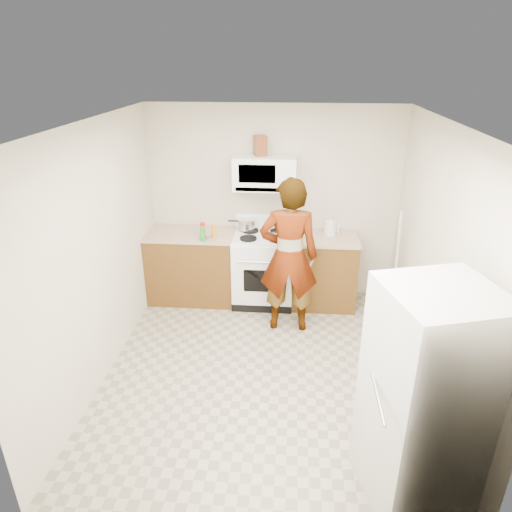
# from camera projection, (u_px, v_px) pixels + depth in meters

# --- Properties ---
(floor) EXTENTS (3.60, 3.60, 0.00)m
(floor) POSITION_uv_depth(u_px,v_px,m) (263.00, 370.00, 4.77)
(floor) COLOR gray
(floor) RESTS_ON ground
(back_wall) EXTENTS (3.20, 0.02, 2.50)m
(back_wall) POSITION_uv_depth(u_px,v_px,m) (273.00, 204.00, 5.90)
(back_wall) COLOR beige
(back_wall) RESTS_ON floor
(right_wall) EXTENTS (0.02, 3.60, 2.50)m
(right_wall) POSITION_uv_depth(u_px,v_px,m) (438.00, 267.00, 4.15)
(right_wall) COLOR beige
(right_wall) RESTS_ON floor
(cabinet_left) EXTENTS (1.12, 0.62, 0.90)m
(cabinet_left) POSITION_uv_depth(u_px,v_px,m) (193.00, 267.00, 6.03)
(cabinet_left) COLOR brown
(cabinet_left) RESTS_ON floor
(counter_left) EXTENTS (1.14, 0.64, 0.03)m
(counter_left) POSITION_uv_depth(u_px,v_px,m) (190.00, 234.00, 5.84)
(counter_left) COLOR tan
(counter_left) RESTS_ON cabinet_left
(cabinet_right) EXTENTS (0.80, 0.62, 0.90)m
(cabinet_right) POSITION_uv_depth(u_px,v_px,m) (323.00, 272.00, 5.90)
(cabinet_right) COLOR brown
(cabinet_right) RESTS_ON floor
(counter_right) EXTENTS (0.82, 0.64, 0.03)m
(counter_right) POSITION_uv_depth(u_px,v_px,m) (326.00, 238.00, 5.71)
(counter_right) COLOR tan
(counter_right) RESTS_ON cabinet_right
(gas_range) EXTENTS (0.76, 0.65, 1.13)m
(gas_range) POSITION_uv_depth(u_px,v_px,m) (263.00, 267.00, 5.93)
(gas_range) COLOR white
(gas_range) RESTS_ON floor
(microwave) EXTENTS (0.76, 0.38, 0.40)m
(microwave) POSITION_uv_depth(u_px,v_px,m) (265.00, 173.00, 5.56)
(microwave) COLOR white
(microwave) RESTS_ON back_wall
(person) EXTENTS (0.68, 0.46, 1.84)m
(person) POSITION_uv_depth(u_px,v_px,m) (289.00, 257.00, 5.17)
(person) COLOR tan
(person) RESTS_ON floor
(fridge) EXTENTS (0.87, 0.87, 1.70)m
(fridge) POSITION_uv_depth(u_px,v_px,m) (425.00, 400.00, 3.12)
(fridge) COLOR #B8B9B4
(fridge) RESTS_ON floor
(kettle) EXTENTS (0.18, 0.18, 0.17)m
(kettle) POSITION_uv_depth(u_px,v_px,m) (330.00, 228.00, 5.73)
(kettle) COLOR silver
(kettle) RESTS_ON counter_right
(jug) EXTENTS (0.18, 0.18, 0.24)m
(jug) POSITION_uv_depth(u_px,v_px,m) (260.00, 146.00, 5.48)
(jug) COLOR brown
(jug) RESTS_ON microwave
(saucepan) EXTENTS (0.24, 0.24, 0.12)m
(saucepan) POSITION_uv_depth(u_px,v_px,m) (247.00, 224.00, 5.89)
(saucepan) COLOR silver
(saucepan) RESTS_ON gas_range
(tray) EXTENTS (0.29, 0.23, 0.05)m
(tray) POSITION_uv_depth(u_px,v_px,m) (274.00, 237.00, 5.63)
(tray) COLOR white
(tray) RESTS_ON gas_range
(bottle_spray) EXTENTS (0.08, 0.08, 0.20)m
(bottle_spray) POSITION_uv_depth(u_px,v_px,m) (203.00, 230.00, 5.62)
(bottle_spray) COLOR red
(bottle_spray) RESTS_ON counter_left
(bottle_hot_sauce) EXTENTS (0.06, 0.06, 0.17)m
(bottle_hot_sauce) POSITION_uv_depth(u_px,v_px,m) (214.00, 231.00, 5.63)
(bottle_hot_sauce) COLOR orange
(bottle_hot_sauce) RESTS_ON counter_left
(bottle_green_cap) EXTENTS (0.07, 0.07, 0.18)m
(bottle_green_cap) POSITION_uv_depth(u_px,v_px,m) (203.00, 234.00, 5.54)
(bottle_green_cap) COLOR #198B2B
(bottle_green_cap) RESTS_ON counter_left
(pot_lid) EXTENTS (0.23, 0.23, 0.01)m
(pot_lid) POSITION_uv_depth(u_px,v_px,m) (208.00, 239.00, 5.63)
(pot_lid) COLOR silver
(pot_lid) RESTS_ON counter_left
(broom) EXTENTS (0.15, 0.31, 1.44)m
(broom) POSITION_uv_depth(u_px,v_px,m) (396.00, 266.00, 5.41)
(broom) COLOR silver
(broom) RESTS_ON floor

